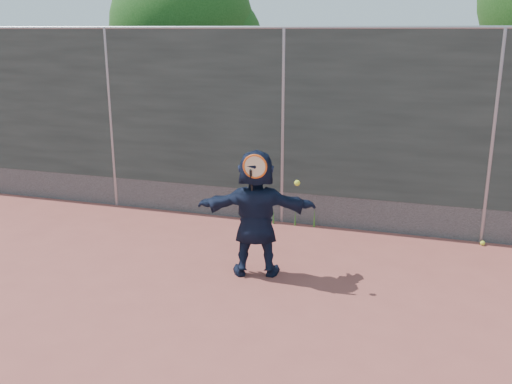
% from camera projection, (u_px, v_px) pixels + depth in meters
% --- Properties ---
extents(ground, '(80.00, 80.00, 0.00)m').
position_uv_depth(ground, '(195.00, 325.00, 5.95)').
color(ground, '#9E4C42').
rests_on(ground, ground).
extents(player, '(1.56, 0.83, 1.60)m').
position_uv_depth(player, '(256.00, 213.00, 7.01)').
color(player, '#131C34').
rests_on(player, ground).
extents(ball_ground, '(0.07, 0.07, 0.07)m').
position_uv_depth(ball_ground, '(482.00, 243.00, 8.14)').
color(ball_ground, '#D3E833').
rests_on(ball_ground, ground).
extents(fence, '(20.00, 0.06, 3.03)m').
position_uv_depth(fence, '(283.00, 124.00, 8.72)').
color(fence, '#38423D').
rests_on(fence, ground).
extents(swing_action, '(0.68, 0.14, 0.51)m').
position_uv_depth(swing_action, '(259.00, 170.00, 6.65)').
color(swing_action, '#E55715').
rests_on(swing_action, ground).
extents(tree_left, '(3.15, 3.00, 4.53)m').
position_uv_depth(tree_left, '(190.00, 31.00, 11.97)').
color(tree_left, '#382314').
rests_on(tree_left, ground).
extents(weed_clump, '(0.68, 0.07, 0.30)m').
position_uv_depth(weed_clump, '(298.00, 218.00, 8.93)').
color(weed_clump, '#387226').
rests_on(weed_clump, ground).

